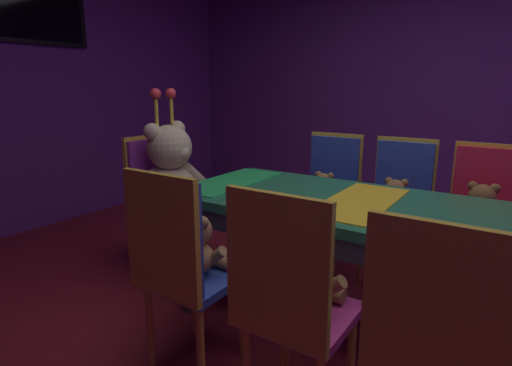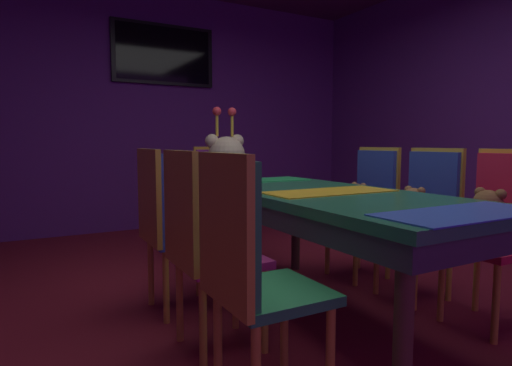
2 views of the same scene
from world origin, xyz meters
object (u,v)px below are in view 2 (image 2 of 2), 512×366
at_px(chair_right_0, 502,218).
at_px(throne_chair, 219,191).
at_px(chair_right_1, 427,207).
at_px(teddy_left_2, 186,214).
at_px(teddy_right_2, 356,203).
at_px(teddy_right_0, 486,221).
at_px(chair_left_1, 197,232).
at_px(wall_tv, 164,55).
at_px(chair_left_2, 163,214).
at_px(chair_right_2, 371,198).
at_px(teddy_left_1, 225,229).
at_px(chair_left_0, 244,258).
at_px(banquet_table, 329,207).
at_px(king_teddy_bear, 227,177).
at_px(teddy_right_1, 412,211).

height_order(chair_right_0, throne_chair, same).
xyz_separation_m(chair_right_1, throne_chair, (-0.82, 1.54, 0.00)).
height_order(teddy_left_2, teddy_right_2, teddy_left_2).
relative_size(teddy_right_0, throne_chair, 0.34).
bearing_deg(teddy_left_2, chair_left_1, -104.72).
xyz_separation_m(throne_chair, wall_tv, (0.00, 1.56, 1.45)).
height_order(chair_left_2, chair_right_2, same).
bearing_deg(teddy_left_1, chair_left_1, -180.00).
relative_size(chair_left_1, teddy_right_0, 2.95).
bearing_deg(teddy_left_1, chair_left_0, -107.31).
height_order(banquet_table, chair_left_2, chair_left_2).
bearing_deg(chair_right_0, chair_right_1, -89.98).
relative_size(chair_right_2, wall_tv, 0.82).
bearing_deg(king_teddy_bear, chair_right_2, 43.38).
xyz_separation_m(chair_left_1, wall_tv, (0.82, 3.13, 1.45)).
height_order(chair_left_0, chair_left_2, same).
xyz_separation_m(chair_left_2, chair_right_1, (1.63, -0.54, 0.00)).
bearing_deg(teddy_right_1, teddy_left_2, -22.05).
bearing_deg(throne_chair, king_teddy_bear, -0.00).
xyz_separation_m(chair_left_1, teddy_right_1, (1.49, 0.02, -0.02)).
distance_m(chair_left_0, teddy_right_0, 1.51).
relative_size(teddy_right_2, wall_tv, 0.23).
bearing_deg(wall_tv, chair_right_0, -77.19).
bearing_deg(chair_right_2, teddy_left_2, -1.12).
distance_m(chair_left_0, wall_tv, 4.02).
bearing_deg(king_teddy_bear, teddy_left_1, -25.56).
height_order(banquet_table, king_teddy_bear, king_teddy_bear).
bearing_deg(chair_right_1, teddy_right_1, 0.00).
bearing_deg(teddy_right_2, chair_left_2, -1.12).
bearing_deg(chair_left_0, chair_left_1, 88.22).
height_order(teddy_right_1, chair_right_2, chair_right_2).
relative_size(chair_left_0, chair_left_1, 1.00).
bearing_deg(teddy_left_1, chair_left_2, 104.00).
bearing_deg(teddy_right_2, chair_right_0, 98.41).
bearing_deg(chair_right_1, throne_chair, -61.97).
bearing_deg(chair_left_0, king_teddy_bear, 66.59).
bearing_deg(chair_right_0, chair_left_0, 1.25).
relative_size(banquet_table, teddy_left_2, 6.44).
height_order(chair_left_2, teddy_right_1, chair_left_2).
xyz_separation_m(teddy_left_2, chair_right_1, (1.49, -0.54, 0.01)).
relative_size(teddy_right_0, teddy_right_1, 1.13).
height_order(chair_left_1, chair_left_2, same).
bearing_deg(throne_chair, teddy_left_1, -23.12).
relative_size(chair_right_1, throne_chair, 1.00).
bearing_deg(chair_left_2, chair_left_1, -90.46).
distance_m(banquet_table, king_teddy_bear, 1.38).
bearing_deg(wall_tv, chair_right_2, -72.58).
height_order(teddy_right_1, king_teddy_bear, king_teddy_bear).
bearing_deg(teddy_right_1, chair_left_2, -20.08).
xyz_separation_m(king_teddy_bear, wall_tv, (-0.00, 1.73, 1.32)).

